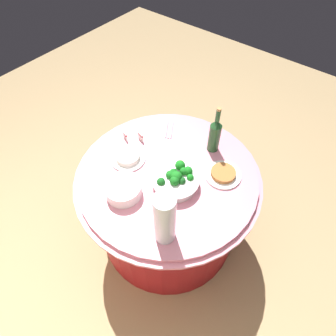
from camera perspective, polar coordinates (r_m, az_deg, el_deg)
The scene contains 11 objects.
ground_plane at distance 2.41m, azimuth -0.00°, elevation -11.93°, with size 6.00×6.00×0.00m, color tan.
buffet_table at distance 2.08m, azimuth -0.00°, elevation -7.22°, with size 1.16×1.16×0.74m.
broccoli_bowl at distance 1.69m, azimuth 1.56°, elevation -2.30°, with size 0.28×0.28×0.11m.
plate_stack at distance 1.68m, azimuth -8.74°, elevation -4.18°, with size 0.21×0.21×0.08m.
wine_bottle at distance 1.84m, azimuth 9.14°, elevation 6.51°, with size 0.07×0.07×0.34m.
decorative_fruit_vase at distance 1.42m, azimuth -0.66°, elevation -10.28°, with size 0.11×0.11×0.34m.
serving_tongs at distance 2.03m, azimuth 0.21°, elevation 7.38°, with size 0.12×0.16×0.01m.
food_plate_rice at distance 1.85m, azimuth -7.85°, elevation 2.09°, with size 0.22×0.22×0.04m.
food_plate_peanuts at distance 1.79m, azimuth 10.73°, elevation -1.16°, with size 0.22×0.22×0.04m.
label_placard_front at distance 1.95m, azimuth -5.41°, elevation 6.17°, with size 0.05×0.02×0.05m.
label_placard_mid at distance 1.97m, azimuth -8.43°, elevation 6.34°, with size 0.05×0.03×0.05m.
Camera 1 is at (-0.68, 0.86, 2.14)m, focal length 31.13 mm.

